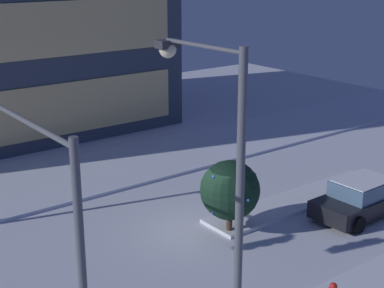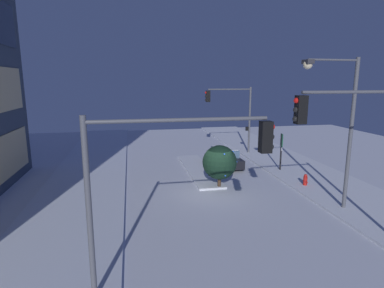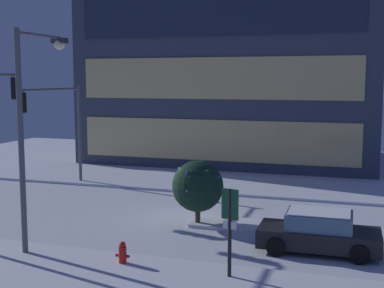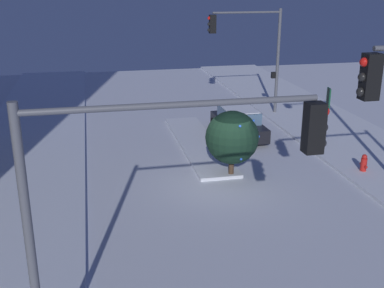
# 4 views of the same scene
# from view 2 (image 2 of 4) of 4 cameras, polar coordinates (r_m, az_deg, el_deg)

# --- Properties ---
(ground) EXTENTS (52.00, 52.00, 0.00)m
(ground) POSITION_cam_2_polar(r_m,az_deg,el_deg) (19.80, 3.51, -8.65)
(ground) COLOR silver
(curb_strip_near) EXTENTS (52.00, 5.20, 0.14)m
(curb_strip_near) POSITION_cam_2_polar(r_m,az_deg,el_deg) (22.95, 22.93, -6.54)
(curb_strip_near) COLOR silver
(curb_strip_near) RESTS_ON ground
(curb_strip_far) EXTENTS (52.00, 5.20, 0.14)m
(curb_strip_far) POSITION_cam_2_polar(r_m,az_deg,el_deg) (19.45, -19.77, -9.48)
(curb_strip_far) COLOR silver
(curb_strip_far) RESTS_ON ground
(median_strip) EXTENTS (9.00, 1.80, 0.14)m
(median_strip) POSITION_cam_2_polar(r_m,az_deg,el_deg) (24.32, 1.14, -4.64)
(median_strip) COLOR silver
(median_strip) RESTS_ON ground
(car_near) EXTENTS (4.40, 2.13, 1.49)m
(car_near) POSITION_cam_2_polar(r_m,az_deg,el_deg) (25.63, 5.88, -2.38)
(car_near) COLOR black
(car_near) RESTS_ON ground
(traffic_light_corner_near_left) EXTENTS (0.32, 5.28, 6.56)m
(traffic_light_corner_near_left) POSITION_cam_2_polar(r_m,az_deg,el_deg) (13.57, 29.22, 0.77)
(traffic_light_corner_near_left) COLOR #565960
(traffic_light_corner_near_left) RESTS_ON ground
(traffic_light_corner_far_left) EXTENTS (0.32, 5.82, 5.82)m
(traffic_light_corner_far_left) POSITION_cam_2_polar(r_m,az_deg,el_deg) (9.58, -4.04, -4.45)
(traffic_light_corner_far_left) COLOR #565960
(traffic_light_corner_far_left) RESTS_ON ground
(traffic_light_corner_near_right) EXTENTS (0.32, 4.34, 6.20)m
(traffic_light_corner_near_right) POSITION_cam_2_polar(r_m,az_deg,el_deg) (29.06, 7.38, 6.27)
(traffic_light_corner_near_right) COLOR #565960
(traffic_light_corner_near_right) RESTS_ON ground
(street_lamp_arched) EXTENTS (0.56, 3.02, 7.88)m
(street_lamp_arched) POSITION_cam_2_polar(r_m,az_deg,el_deg) (17.42, 24.89, 4.90)
(street_lamp_arched) COLOR #565960
(street_lamp_arched) RESTS_ON ground
(fire_hydrant) EXTENTS (0.48, 0.26, 0.87)m
(fire_hydrant) POSITION_cam_2_polar(r_m,az_deg,el_deg) (21.81, 19.70, -6.25)
(fire_hydrant) COLOR red
(fire_hydrant) RESTS_ON ground
(parking_info_sign) EXTENTS (0.55, 0.19, 2.88)m
(parking_info_sign) POSITION_cam_2_polar(r_m,az_deg,el_deg) (24.58, 15.76, -0.62)
(parking_info_sign) COLOR black
(parking_info_sign) RESTS_ON ground
(decorated_tree_median) EXTENTS (2.17, 2.23, 2.79)m
(decorated_tree_median) POSITION_cam_2_polar(r_m,az_deg,el_deg) (20.06, 4.99, -3.32)
(decorated_tree_median) COLOR #473323
(decorated_tree_median) RESTS_ON ground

